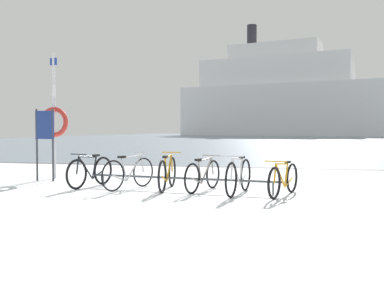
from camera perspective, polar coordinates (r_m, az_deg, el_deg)
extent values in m
cube|color=silver|center=(5.07, -14.60, -14.38)|extent=(80.00, 22.00, 0.08)
cube|color=slate|center=(70.35, 11.31, 0.81)|extent=(80.00, 110.00, 0.08)
cube|color=#47474C|center=(15.53, 4.69, -3.18)|extent=(80.00, 0.50, 0.05)
cylinder|color=#4C5156|center=(9.55, -1.32, -4.62)|extent=(4.49, 0.51, 0.05)
cylinder|color=#4C5156|center=(10.44, -11.84, -4.87)|extent=(0.04, 0.04, 0.28)
cylinder|color=#4C5156|center=(9.07, 10.85, -5.91)|extent=(0.04, 0.04, 0.28)
torus|color=black|center=(10.08, -15.25, -3.95)|extent=(0.21, 0.69, 0.70)
torus|color=black|center=(10.82, -11.87, -3.51)|extent=(0.21, 0.69, 0.70)
cylinder|color=#1E2328|center=(10.31, -14.10, -3.12)|extent=(0.15, 0.51, 0.58)
cylinder|color=#1E2328|center=(10.55, -13.00, -3.12)|extent=(0.07, 0.18, 0.52)
cylinder|color=#1E2328|center=(10.34, -13.85, -1.68)|extent=(0.17, 0.62, 0.08)
cylinder|color=#1E2328|center=(10.67, -12.54, -4.02)|extent=(0.13, 0.42, 0.19)
cylinder|color=#1E2328|center=(10.09, -15.12, -2.79)|extent=(0.06, 0.11, 0.41)
cube|color=black|center=(10.59, -12.76, -1.50)|extent=(0.12, 0.21, 0.05)
cylinder|color=#1E2328|center=(10.10, -15.00, -1.35)|extent=(0.45, 0.13, 0.02)
torus|color=black|center=(10.29, -6.56, -3.76)|extent=(0.30, 0.66, 0.70)
torus|color=black|center=(9.57, -10.57, -4.22)|extent=(0.30, 0.66, 0.70)
cylinder|color=silver|center=(10.04, -7.80, -3.18)|extent=(0.23, 0.50, 0.60)
cylinder|color=silver|center=(9.81, -9.10, -3.45)|extent=(0.10, 0.19, 0.53)
cylinder|color=silver|center=(9.97, -8.10, -1.71)|extent=(0.28, 0.62, 0.09)
cylinder|color=silver|center=(9.73, -9.67, -4.58)|extent=(0.20, 0.42, 0.19)
cylinder|color=silver|center=(10.25, -6.70, -2.63)|extent=(0.07, 0.12, 0.42)
cube|color=black|center=(9.73, -9.42, -1.72)|extent=(0.15, 0.22, 0.05)
cylinder|color=silver|center=(10.20, -6.85, -1.20)|extent=(0.44, 0.19, 0.02)
torus|color=black|center=(10.23, -2.68, -3.73)|extent=(0.10, 0.72, 0.72)
torus|color=black|center=(9.19, -4.02, -4.39)|extent=(0.10, 0.72, 0.72)
cylinder|color=gold|center=(9.88, -3.09, -3.19)|extent=(0.08, 0.56, 0.61)
cylinder|color=gold|center=(9.54, -3.52, -3.52)|extent=(0.05, 0.20, 0.54)
cylinder|color=gold|center=(9.78, -3.19, -1.68)|extent=(0.09, 0.70, 0.09)
cylinder|color=gold|center=(9.42, -3.71, -4.73)|extent=(0.07, 0.47, 0.20)
cylinder|color=gold|center=(10.17, -2.73, -2.58)|extent=(0.04, 0.12, 0.43)
cube|color=black|center=(9.44, -3.63, -1.72)|extent=(0.09, 0.21, 0.05)
cylinder|color=gold|center=(10.11, -2.77, -1.13)|extent=(0.46, 0.06, 0.02)
torus|color=black|center=(9.93, 2.84, -4.06)|extent=(0.23, 0.65, 0.67)
torus|color=black|center=(9.05, 0.02, -4.65)|extent=(0.23, 0.65, 0.67)
cylinder|color=gray|center=(9.63, 1.98, -3.54)|extent=(0.18, 0.52, 0.56)
cylinder|color=gray|center=(9.35, 1.07, -3.85)|extent=(0.09, 0.19, 0.50)
cylinder|color=gray|center=(9.55, 1.78, -2.10)|extent=(0.21, 0.64, 0.08)
cylinder|color=gray|center=(9.25, 0.66, -4.98)|extent=(0.16, 0.43, 0.18)
cylinder|color=gray|center=(9.88, 2.74, -2.96)|extent=(0.07, 0.12, 0.40)
cube|color=black|center=(9.26, 0.85, -2.13)|extent=(0.13, 0.21, 0.05)
cylinder|color=gray|center=(9.83, 2.65, -1.56)|extent=(0.45, 0.15, 0.02)
torus|color=black|center=(8.59, 5.28, -4.83)|extent=(0.17, 0.72, 0.72)
torus|color=black|center=(9.58, 7.21, -4.13)|extent=(0.17, 0.72, 0.72)
cylinder|color=silver|center=(8.89, 5.96, -3.75)|extent=(0.13, 0.54, 0.61)
cylinder|color=silver|center=(9.22, 6.59, -3.71)|extent=(0.07, 0.19, 0.55)
cylinder|color=silver|center=(8.94, 6.11, -2.00)|extent=(0.15, 0.67, 0.09)
cylinder|color=silver|center=(9.37, 6.83, -4.76)|extent=(0.12, 0.45, 0.20)
cylinder|color=silver|center=(8.60, 5.37, -3.40)|extent=(0.06, 0.12, 0.43)
cube|color=black|center=(9.27, 6.73, -1.77)|extent=(0.11, 0.21, 0.05)
cylinder|color=silver|center=(8.62, 5.45, -1.65)|extent=(0.46, 0.10, 0.02)
torus|color=black|center=(8.51, 10.99, -5.19)|extent=(0.26, 0.63, 0.65)
torus|color=black|center=(9.48, 13.28, -4.46)|extent=(0.26, 0.63, 0.65)
cylinder|color=gold|center=(8.81, 11.79, -4.20)|extent=(0.21, 0.53, 0.54)
cylinder|color=gold|center=(9.13, 12.54, -4.13)|extent=(0.10, 0.19, 0.48)
cylinder|color=gold|center=(8.86, 11.98, -2.63)|extent=(0.26, 0.66, 0.08)
cylinder|color=gold|center=(9.28, 12.83, -5.05)|extent=(0.18, 0.44, 0.18)
cylinder|color=gold|center=(8.52, 11.09, -3.92)|extent=(0.07, 0.12, 0.38)
cube|color=black|center=(9.18, 12.72, -2.37)|extent=(0.14, 0.22, 0.05)
cylinder|color=gold|center=(8.54, 11.20, -2.31)|extent=(0.44, 0.17, 0.02)
cylinder|color=#33383D|center=(12.08, -20.12, -0.12)|extent=(0.05, 0.05, 1.92)
cylinder|color=#33383D|center=(11.79, -18.19, -0.14)|extent=(0.05, 0.05, 1.92)
cube|color=navy|center=(11.93, -19.19, 2.44)|extent=(0.55, 0.07, 0.75)
cylinder|color=silver|center=(12.50, -18.04, 3.63)|extent=(0.08, 0.08, 3.52)
cylinder|color=white|center=(12.54, -18.08, 6.85)|extent=(0.09, 0.09, 0.30)
torus|color=red|center=(12.49, -18.03, 2.83)|extent=(0.85, 0.13, 0.85)
cube|color=navy|center=(12.63, -18.12, 10.49)|extent=(0.20, 0.03, 0.20)
cube|color=white|center=(92.70, 11.69, 4.39)|extent=(43.31, 20.74, 10.58)
cube|color=white|center=(93.67, 11.10, 9.40)|extent=(32.74, 16.70, 5.82)
cube|color=white|center=(94.34, 11.11, 12.05)|extent=(20.14, 12.19, 2.96)
cylinder|color=#26262D|center=(96.54, 8.04, 14.17)|extent=(2.11, 2.11, 4.76)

